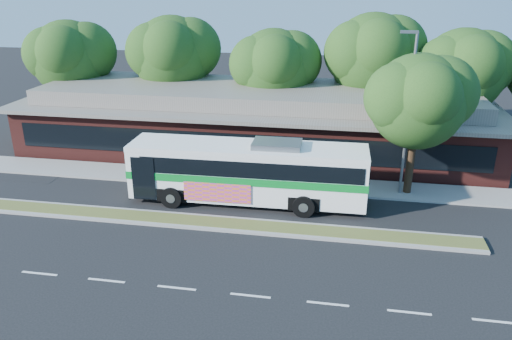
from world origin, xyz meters
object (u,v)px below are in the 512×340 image
object	(u,v)px
lamp_post	(408,111)
sidewalk_tree	(425,99)
transit_bus	(248,168)
sedan	(56,142)

from	to	relation	value
lamp_post	sidewalk_tree	size ratio (longest dim) A/B	1.14
sidewalk_tree	transit_bus	bearing A→B (deg)	-162.94
lamp_post	transit_bus	size ratio (longest dim) A/B	0.71
sidewalk_tree	sedan	bearing A→B (deg)	172.51
sedan	sidewalk_tree	bearing A→B (deg)	-103.70
transit_bus	sidewalk_tree	bearing A→B (deg)	16.17
lamp_post	sedan	distance (m)	23.83
lamp_post	sedan	size ratio (longest dim) A/B	1.72
transit_bus	sidewalk_tree	size ratio (longest dim) A/B	1.61
lamp_post	sedan	bearing A→B (deg)	171.46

